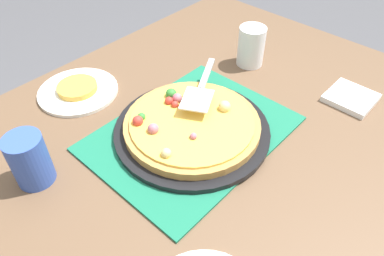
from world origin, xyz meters
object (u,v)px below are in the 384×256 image
pizza_server (201,88)px  cup_far (30,160)px  pizza (191,124)px  served_slice_left (77,87)px  cup_near (251,46)px  napkin_stack (351,98)px  pizza_pan (192,130)px  plate_near_left (78,91)px

pizza_server → cup_far: bearing=165.6°
pizza → served_slice_left: pizza is taller
cup_near → napkin_stack: size_ratio=1.00×
pizza_pan → cup_far: 0.37m
cup_near → napkin_stack: bearing=-83.2°
pizza → cup_near: size_ratio=2.75×
plate_near_left → napkin_stack: size_ratio=1.83×
served_slice_left → cup_far: cup_far is taller
cup_far → pizza_server: cup_far is taller
plate_near_left → pizza_server: (0.18, -0.30, 0.07)m
served_slice_left → cup_far: (-0.24, -0.19, 0.04)m
plate_near_left → pizza_server: size_ratio=0.99×
plate_near_left → cup_near: size_ratio=1.83×
pizza_pan → served_slice_left: 0.36m
cup_near → cup_far: bearing=174.1°
pizza_pan → pizza_server: (0.09, 0.05, 0.06)m
cup_near → plate_near_left: bearing=149.3°
pizza → pizza_server: (0.09, 0.04, 0.04)m
pizza → pizza_server: pizza_server is taller
pizza → cup_far: (-0.33, 0.15, 0.03)m
pizza_server → pizza: bearing=-152.7°
pizza → plate_near_left: bearing=104.6°
pizza_pan → served_slice_left: size_ratio=3.45×
cup_far → pizza: bearing=-24.7°
served_slice_left → napkin_stack: served_slice_left is taller
served_slice_left → cup_near: size_ratio=0.92×
cup_far → cup_near: bearing=-5.9°
plate_near_left → cup_far: cup_far is taller
cup_near → served_slice_left: bearing=149.3°
cup_near → pizza_server: (-0.27, -0.04, 0.01)m
pizza_pan → cup_far: (-0.33, 0.15, 0.05)m
pizza_pan → plate_near_left: bearing=104.6°
cup_far → napkin_stack: (0.72, -0.38, -0.05)m
plate_near_left → pizza_server: 0.36m
napkin_stack → pizza_server: bearing=138.0°
pizza_pan → served_slice_left: served_slice_left is taller
pizza_pan → plate_near_left: 0.36m
cup_far → pizza_server: bearing=-14.4°
served_slice_left → napkin_stack: 0.75m
plate_near_left → pizza_pan: bearing=-75.4°
served_slice_left → cup_far: bearing=-141.1°
pizza_pan → cup_far: cup_far is taller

